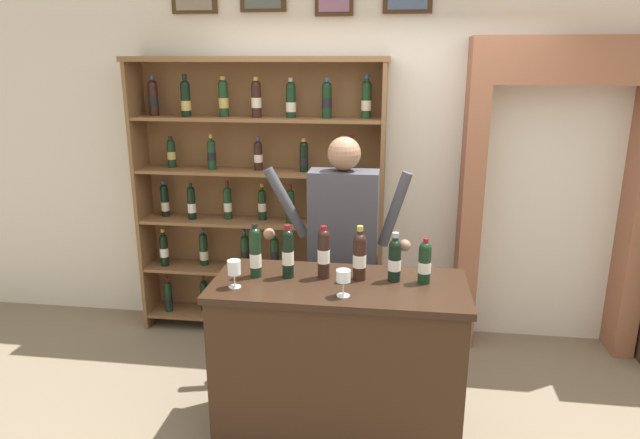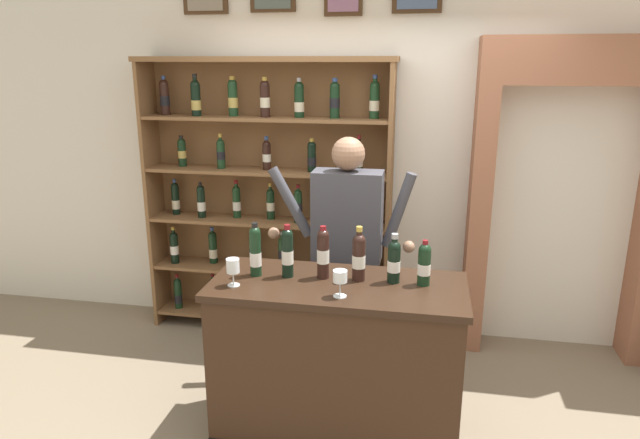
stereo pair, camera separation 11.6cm
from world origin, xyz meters
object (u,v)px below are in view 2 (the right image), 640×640
wine_shelf (271,343)px  tasting_counter (338,468)px  tasting_bottle_brunello (358,359)px  tasting_bottle_grappa (396,356)px  tasting_bottle_prosecco (322,358)px  tasting_bottle_riserva (433,359)px  shopkeeper (340,353)px  tasting_bottle_vin_santo (280,358)px  wine_glass_left (326,370)px  wine_glass_center (355,368)px  tasting_bottle_super_tuscan (242,360)px

wine_shelf → tasting_counter: (0.40, -1.19, -0.50)m
tasting_bottle_brunello → tasting_bottle_grappa: bearing=11.0°
tasting_bottle_prosecco → tasting_counter: bearing=-7.3°
tasting_bottle_brunello → tasting_bottle_riserva: tasting_bottle_brunello is taller
tasting_counter → tasting_bottle_grappa: size_ratio=5.01×
shopkeeper → tasting_bottle_grappa: bearing=-60.3°
tasting_bottle_vin_santo → tasting_bottle_prosecco: 0.24m
tasting_bottle_vin_santo → wine_glass_left: size_ratio=2.15×
tasting_bottle_grappa → tasting_bottle_riserva: (0.21, -0.02, -0.02)m
tasting_bottle_grappa → wine_glass_center: 0.30m
tasting_bottle_vin_santo → wine_glass_left: 0.28m
shopkeeper → wine_glass_left: 0.64m
tasting_bottle_brunello → shopkeeper: bearing=95.1°
wine_glass_center → tasting_bottle_vin_santo: bearing=161.1°
tasting_bottle_super_tuscan → shopkeeper: bearing=40.8°
tasting_counter → wine_glass_center: (0.08, -0.14, 0.63)m
wine_glass_center → wine_glass_left: (-0.16, 0.01, -0.01)m
tasting_counter → tasting_bottle_prosecco: size_ratio=5.29×
tasting_counter → tasting_bottle_vin_santo: bearing=179.1°
tasting_bottle_brunello → tasting_bottle_riserva: size_ratio=1.06×
tasting_bottle_prosecco → tasting_bottle_riserva: bearing=-1.4°
wine_shelf → tasting_bottle_super_tuscan: wine_shelf is taller
wine_shelf → wine_glass_center: size_ratio=12.34×
tasting_bottle_brunello → wine_shelf: bearing=112.5°
tasting_counter → tasting_bottle_brunello: size_ratio=5.14×
tasting_counter → tasting_bottle_grappa: bearing=3.5°
wine_shelf → shopkeeper: (0.46, -0.69, 0.07)m
tasting_bottle_super_tuscan → tasting_bottle_grappa: same height
tasting_bottle_vin_santo → tasting_bottle_grappa: tasting_bottle_vin_santo is taller
tasting_counter → tasting_bottle_prosecco: tasting_bottle_prosecco is taller
tasting_bottle_prosecco → shopkeeper: bearing=72.7°
wine_shelf → tasting_counter: wine_shelf is taller
tasting_bottle_super_tuscan → wine_shelf: bearing=82.9°
tasting_bottle_super_tuscan → wine_glass_center: 0.63m
tasting_bottle_prosecco → tasting_bottle_brunello: size_ratio=0.97×
tasting_bottle_riserva → wine_shelf: bearing=128.2°
tasting_bottle_vin_santo → tasting_bottle_grappa: (0.67, 0.01, -0.00)m
tasting_bottle_riserva → wine_glass_center: tasting_bottle_riserva is taller
wine_glass_center → shopkeeper: bearing=91.6°
tasting_counter → shopkeeper: 0.76m
tasting_bottle_riserva → tasting_counter: bearing=179.7°
shopkeeper → tasting_bottle_prosecco: (-0.15, -0.49, 0.09)m
shopkeeper → tasting_bottle_brunello: shopkeeper is taller
shopkeeper → tasting_bottle_riserva: (0.48, -0.50, 0.07)m
tasting_bottle_super_tuscan → tasting_bottle_vin_santo: tasting_bottle_vin_santo is taller
wine_glass_center → wine_glass_left: bearing=174.7°
tasting_counter → wine_glass_center: 0.65m
shopkeeper → tasting_bottle_prosecco: shopkeeper is taller
wine_shelf → wine_glass_center: (0.47, -1.32, 0.13)m
tasting_bottle_prosecco → tasting_bottle_brunello: 0.20m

